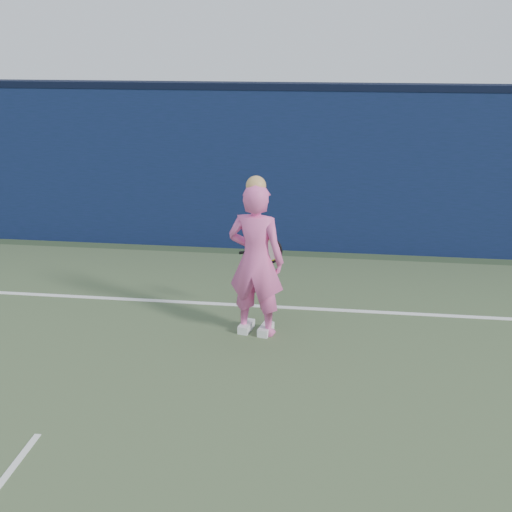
# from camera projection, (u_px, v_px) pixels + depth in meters

# --- Properties ---
(backstop_wall) EXTENTS (24.00, 0.40, 2.50)m
(backstop_wall) POSITION_uv_depth(u_px,v_px,m) (182.00, 169.00, 10.30)
(backstop_wall) COLOR #0C1A36
(backstop_wall) RESTS_ON ground
(wall_cap) EXTENTS (24.00, 0.42, 0.10)m
(wall_cap) POSITION_uv_depth(u_px,v_px,m) (179.00, 85.00, 9.87)
(wall_cap) COLOR black
(wall_cap) RESTS_ON backstop_wall
(player) EXTENTS (0.72, 0.55, 1.85)m
(player) POSITION_uv_depth(u_px,v_px,m) (256.00, 260.00, 7.18)
(player) COLOR pink
(player) RESTS_ON ground
(racket) EXTENTS (0.56, 0.29, 0.32)m
(racket) POSITION_uv_depth(u_px,v_px,m) (267.00, 250.00, 7.55)
(racket) COLOR black
(racket) RESTS_ON ground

